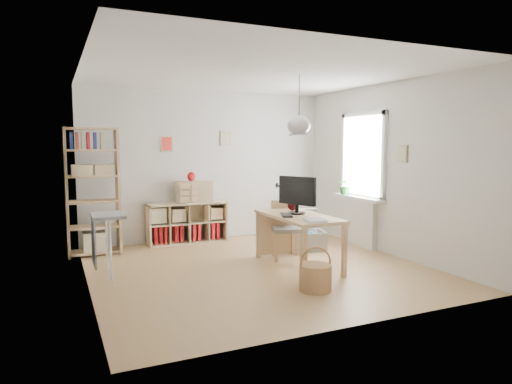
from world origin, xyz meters
name	(u,v)px	position (x,y,z in m)	size (l,w,h in m)	color
ground	(258,268)	(0.00, 0.00, 0.00)	(4.50, 4.50, 0.00)	#A78153
room_shell	(299,125)	(0.55, -0.15, 2.00)	(4.50, 4.50, 4.50)	silver
window_unit	(363,156)	(2.23, 0.60, 1.55)	(0.07, 1.16, 1.46)	white
radiator	(360,223)	(2.19, 0.60, 0.40)	(0.10, 0.80, 0.80)	white
windowsill	(358,198)	(2.14, 0.60, 0.83)	(0.22, 1.20, 0.06)	white
desk	(298,221)	(0.55, -0.15, 0.66)	(0.70, 1.50, 0.75)	#DBAD7E
cube_shelf	(186,226)	(-0.47, 2.08, 0.30)	(1.40, 0.38, 0.72)	tan
tall_bookshelf	(92,186)	(-2.04, 1.80, 1.09)	(0.80, 0.38, 2.00)	#DBAD7E
side_table	(102,228)	(-2.04, 0.35, 0.67)	(0.40, 0.55, 0.85)	gray
chair	(286,226)	(0.64, 0.37, 0.50)	(0.55, 0.55, 0.88)	gray
wicker_basket	(315,276)	(0.22, -1.17, 0.17)	(0.39, 0.39, 0.54)	#916541
storage_chest	(305,237)	(1.20, 0.76, 0.21)	(0.74, 0.80, 0.65)	beige
monitor	(297,193)	(0.58, -0.07, 1.05)	(0.30, 0.58, 0.54)	black
keyboard	(287,215)	(0.37, -0.15, 0.76)	(0.14, 0.38, 0.02)	black
task_lamp	(285,191)	(0.63, 0.40, 1.04)	(0.39, 0.15, 0.42)	black
yarn_ball	(293,205)	(0.69, 0.26, 0.83)	(0.15, 0.15, 0.15)	#4A090C
paper_tray	(315,220)	(0.48, -0.72, 0.76)	(0.24, 0.30, 0.03)	white
drawer_chest	(194,192)	(-0.32, 2.04, 0.91)	(0.65, 0.30, 0.37)	tan
red_vase	(191,177)	(-0.37, 2.04, 1.18)	(0.14, 0.14, 0.17)	#A80E11
potted_plant	(345,185)	(2.12, 0.95, 1.02)	(0.30, 0.26, 0.33)	#276829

